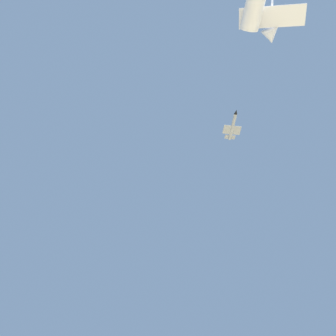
# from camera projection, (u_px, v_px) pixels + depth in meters

# --- Properties ---
(chase_jet_right_wing) EXTENTS (10.97, 14.21, 4.00)m
(chase_jet_right_wing) POSITION_uv_depth(u_px,v_px,m) (233.00, 127.00, 158.48)
(chase_jet_right_wing) COLOR #999EA3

